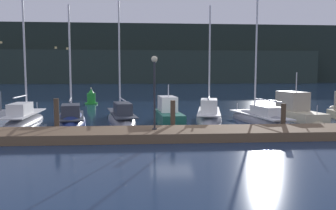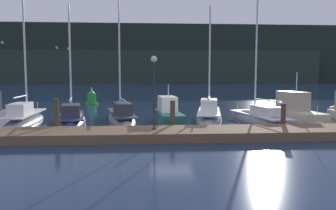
{
  "view_description": "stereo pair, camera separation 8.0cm",
  "coord_description": "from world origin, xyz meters",
  "views": [
    {
      "loc": [
        -1.6,
        -19.04,
        3.27
      ],
      "look_at": [
        0.0,
        2.94,
        1.2
      ],
      "focal_mm": 35.0,
      "sensor_mm": 36.0,
      "label": 1
    },
    {
      "loc": [
        -1.52,
        -19.05,
        3.27
      ],
      "look_at": [
        0.0,
        2.94,
        1.2
      ],
      "focal_mm": 35.0,
      "sensor_mm": 36.0,
      "label": 2
    }
  ],
  "objects": [
    {
      "name": "channel_buoy",
      "position": [
        -7.41,
        17.27,
        0.67
      ],
      "size": [
        1.38,
        1.38,
        1.84
      ],
      "color": "green",
      "rests_on": "ground"
    },
    {
      "name": "sailboat_berth_2",
      "position": [
        -9.58,
        3.17,
        0.18
      ],
      "size": [
        2.14,
        7.11,
        10.42
      ],
      "color": "gray",
      "rests_on": "ground"
    },
    {
      "name": "hillside_backdrop",
      "position": [
        -1.78,
        109.33,
        10.11
      ],
      "size": [
        240.0,
        23.0,
        21.93
      ],
      "color": "#1E2823",
      "rests_on": "ground"
    },
    {
      "name": "mooring_pile_1",
      "position": [
        -6.42,
        -0.81,
        0.98
      ],
      "size": [
        0.28,
        0.28,
        1.96
      ],
      "primitive_type": "cylinder",
      "color": "#4C3D2D",
      "rests_on": "ground"
    },
    {
      "name": "sailboat_berth_6",
      "position": [
        2.99,
        3.85,
        0.17
      ],
      "size": [
        3.18,
        7.27,
        8.79
      ],
      "color": "gray",
      "rests_on": "ground"
    },
    {
      "name": "sailboat_berth_3",
      "position": [
        -6.44,
        2.91,
        0.11
      ],
      "size": [
        3.06,
        6.76,
        8.69
      ],
      "color": "navy",
      "rests_on": "ground"
    },
    {
      "name": "sailboat_berth_7",
      "position": [
        6.24,
        2.64,
        0.11
      ],
      "size": [
        3.02,
        7.5,
        11.43
      ],
      "color": "gray",
      "rests_on": "ground"
    },
    {
      "name": "dock",
      "position": [
        0.0,
        -2.46,
        0.23
      ],
      "size": [
        33.99,
        2.8,
        0.45
      ],
      "primitive_type": "cube",
      "color": "brown",
      "rests_on": "ground"
    },
    {
      "name": "dock_lamppost",
      "position": [
        -1.08,
        -2.42,
        2.98
      ],
      "size": [
        0.32,
        0.32,
        3.75
      ],
      "color": "#2D2D33",
      "rests_on": "dock"
    },
    {
      "name": "ground_plane",
      "position": [
        0.0,
        0.0,
        0.0
      ],
      "size": [
        400.0,
        400.0,
        0.0
      ],
      "primitive_type": "plane",
      "color": "#192D4C"
    },
    {
      "name": "motorboat_berth_5",
      "position": [
        -0.0,
        2.53,
        0.28
      ],
      "size": [
        1.99,
        5.18,
        3.29
      ],
      "color": "#195647",
      "rests_on": "ground"
    },
    {
      "name": "mooring_pile_2",
      "position": [
        0.0,
        -0.81,
        0.91
      ],
      "size": [
        0.28,
        0.28,
        1.81
      ],
      "primitive_type": "cylinder",
      "color": "#4C3D2D",
      "rests_on": "ground"
    },
    {
      "name": "mooring_pile_3",
      "position": [
        6.42,
        -0.81,
        0.79
      ],
      "size": [
        0.28,
        0.28,
        1.59
      ],
      "primitive_type": "cylinder",
      "color": "#4C3D2D",
      "rests_on": "ground"
    },
    {
      "name": "sailboat_berth_4",
      "position": [
        -3.24,
        4.19,
        0.15
      ],
      "size": [
        3.13,
        8.04,
        10.0
      ],
      "color": "gray",
      "rests_on": "ground"
    },
    {
      "name": "motorboat_berth_8",
      "position": [
        9.44,
        4.03,
        0.38
      ],
      "size": [
        2.63,
        5.88,
        3.88
      ],
      "color": "beige",
      "rests_on": "ground"
    }
  ]
}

